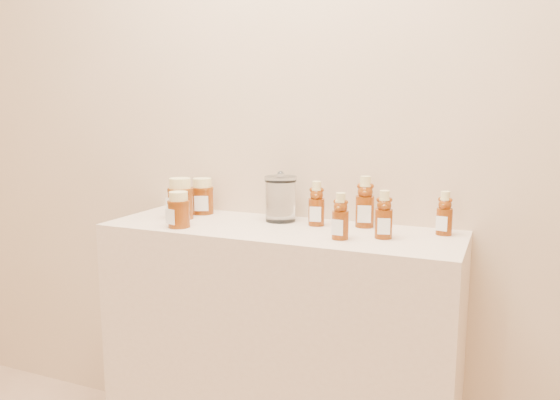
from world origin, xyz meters
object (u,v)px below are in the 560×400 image
at_px(bear_bottle_back_left, 317,201).
at_px(bear_bottle_front_left, 340,213).
at_px(glass_canister, 281,197).
at_px(display_table, 279,354).
at_px(honey_jar_left, 180,198).

distance_m(bear_bottle_back_left, bear_bottle_front_left, 0.21).
bearing_deg(glass_canister, bear_bottle_back_left, -7.03).
bearing_deg(display_table, glass_canister, 110.32).
relative_size(display_table, honey_jar_left, 8.14).
height_order(display_table, bear_bottle_back_left, bear_bottle_back_left).
height_order(display_table, bear_bottle_front_left, bear_bottle_front_left).
xyz_separation_m(display_table, honey_jar_left, (-0.39, 0.00, 0.52)).
bearing_deg(honey_jar_left, bear_bottle_back_left, 18.43).
xyz_separation_m(bear_bottle_back_left, bear_bottle_front_left, (0.13, -0.16, -0.01)).
relative_size(bear_bottle_back_left, bear_bottle_front_left, 1.06).
bearing_deg(glass_canister, bear_bottle_front_left, -32.87).
bearing_deg(display_table, bear_bottle_front_left, -17.21).
bearing_deg(display_table, bear_bottle_back_left, 40.23).
xyz_separation_m(bear_bottle_front_left, honey_jar_left, (-0.62, 0.08, -0.01)).
height_order(display_table, honey_jar_left, honey_jar_left).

